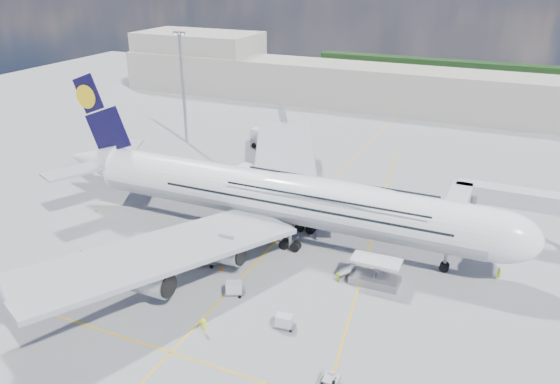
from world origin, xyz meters
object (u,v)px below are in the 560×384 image
at_px(dolly_nose_far, 284,321).
at_px(dolly_row_b, 205,262).
at_px(cone_wing_right_inner, 221,268).
at_px(crew_van, 396,266).
at_px(dolly_nose_near, 234,288).
at_px(catering_truck_inner, 254,178).
at_px(airliner, 282,197).
at_px(dolly_back, 84,254).
at_px(cargo_loader, 374,275).
at_px(catering_truck_outer, 266,140).
at_px(cone_wing_left_inner, 318,190).
at_px(crew_loader, 337,278).
at_px(dolly_row_a, 123,279).
at_px(crew_wing, 215,246).
at_px(crew_tug, 204,326).
at_px(cone_wing_right_outer, 68,282).
at_px(cone_tail, 96,210).
at_px(light_mast, 183,87).
at_px(jet_bridge, 494,203).
at_px(crew_nose, 499,274).
at_px(baggage_tug, 227,255).
at_px(dolly_row_c, 164,257).
at_px(cone_wing_left_outer, 302,169).

bearing_deg(dolly_nose_far, dolly_row_b, 144.51).
bearing_deg(cone_wing_right_inner, crew_van, 23.26).
height_order(dolly_nose_near, catering_truck_inner, catering_truck_inner).
height_order(airliner, crew_van, airliner).
bearing_deg(dolly_back, dolly_nose_far, -24.18).
xyz_separation_m(cargo_loader, crew_van, (1.99, 4.24, -0.38)).
height_order(catering_truck_outer, cone_wing_left_inner, catering_truck_outer).
bearing_deg(dolly_row_b, crew_loader, -14.15).
relative_size(dolly_row_a, crew_wing, 2.15).
bearing_deg(dolly_back, crew_tug, -36.13).
xyz_separation_m(dolly_back, cone_wing_right_outer, (3.32, -6.71, -0.06)).
relative_size(airliner, dolly_back, 26.26).
bearing_deg(cargo_loader, cone_wing_left_inner, 123.84).
xyz_separation_m(airliner, catering_truck_inner, (-13.02, 16.31, -4.91)).
bearing_deg(crew_van, airliner, 53.55).
relative_size(cone_wing_right_inner, cone_tail, 1.26).
xyz_separation_m(light_mast, crew_tug, (41.58, -60.51, -12.25)).
xyz_separation_m(cargo_loader, dolly_back, (-40.71, -10.14, -0.95)).
bearing_deg(crew_van, jet_bridge, -66.19).
distance_m(cargo_loader, dolly_row_b, 23.74).
distance_m(dolly_back, catering_truck_outer, 56.09).
height_order(airliner, cone_wing_right_outer, airliner).
height_order(dolly_nose_near, crew_nose, crew_nose).
xyz_separation_m(dolly_nose_near, crew_wing, (-7.92, 8.82, -0.07)).
height_order(crew_nose, cone_wing_right_outer, crew_nose).
bearing_deg(cone_wing_right_outer, cone_wing_left_inner, 65.52).
bearing_deg(light_mast, cone_tail, -79.71).
xyz_separation_m(dolly_nose_far, baggage_tug, (-13.79, 11.02, -0.03)).
distance_m(airliner, dolly_row_a, 25.90).
xyz_separation_m(cone_wing_left_inner, cone_wing_right_outer, (-19.69, -43.24, -0.05)).
bearing_deg(cargo_loader, dolly_back, -166.01).
height_order(dolly_row_b, catering_truck_inner, catering_truck_inner).
bearing_deg(crew_tug, dolly_back, 147.35).
distance_m(dolly_back, cone_wing_right_outer, 7.49).
bearing_deg(crew_loader, catering_truck_inner, -172.30).
height_order(dolly_row_c, crew_nose, dolly_row_c).
height_order(crew_loader, cone_tail, crew_loader).
xyz_separation_m(light_mast, crew_nose, (72.05, -34.45, -12.24)).
distance_m(catering_truck_inner, cone_wing_right_inner, 30.27).
xyz_separation_m(dolly_back, crew_wing, (16.97, 9.02, 0.57)).
distance_m(dolly_row_b, catering_truck_outer, 52.75).
bearing_deg(crew_wing, crew_loader, -81.07).
height_order(airliner, catering_truck_outer, airliner).
height_order(dolly_nose_near, cone_wing_left_inner, dolly_nose_near).
bearing_deg(catering_truck_outer, cone_wing_right_inner, -64.62).
bearing_deg(cone_wing_left_outer, catering_truck_inner, -112.15).
height_order(light_mast, baggage_tug, light_mast).
bearing_deg(cone_wing_left_inner, cone_tail, -143.33).
height_order(airliner, cone_wing_left_outer, airliner).
bearing_deg(cone_wing_right_inner, dolly_nose_near, -45.17).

